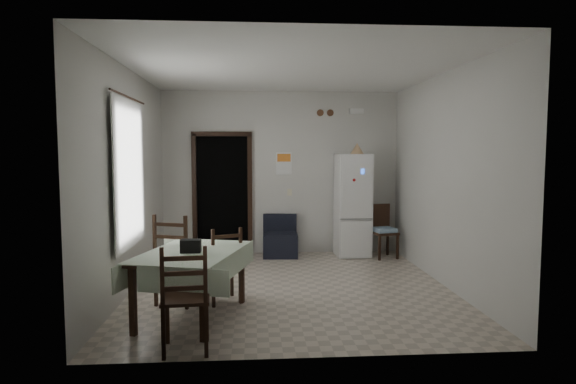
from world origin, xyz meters
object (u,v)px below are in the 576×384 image
at_px(dining_chair_far_right, 223,264).
at_px(fridge, 353,205).
at_px(corner_chair, 384,231).
at_px(dining_chair_far_left, 179,258).
at_px(dining_table, 192,284).
at_px(navy_seat, 281,236).
at_px(dining_chair_near_head, 186,297).

bearing_deg(dining_chair_far_right, fridge, -151.50).
distance_m(corner_chair, dining_chair_far_left, 3.87).
height_order(dining_table, dining_chair_far_right, dining_chair_far_right).
relative_size(fridge, dining_chair_far_right, 1.93).
height_order(navy_seat, dining_table, dining_table).
bearing_deg(fridge, dining_table, -129.90).
height_order(fridge, dining_chair_far_left, fridge).
bearing_deg(navy_seat, dining_chair_far_left, -115.34).
xyz_separation_m(dining_table, dining_chair_far_left, (-0.23, 0.55, 0.18)).
xyz_separation_m(corner_chair, dining_table, (-2.91, -2.81, -0.09)).
bearing_deg(corner_chair, dining_chair_far_right, -152.54).
relative_size(corner_chair, dining_chair_far_right, 0.99).
height_order(fridge, corner_chair, fridge).
xyz_separation_m(fridge, dining_chair_far_left, (-2.64, -2.50, -0.35)).
bearing_deg(dining_chair_far_left, dining_table, 132.52).
xyz_separation_m(fridge, dining_chair_far_right, (-2.11, -2.49, -0.43)).
height_order(navy_seat, dining_chair_near_head, dining_chair_near_head).
height_order(dining_table, dining_chair_near_head, dining_chair_near_head).
xyz_separation_m(fridge, corner_chair, (0.50, -0.24, -0.44)).
distance_m(dining_table, dining_chair_far_left, 0.62).
distance_m(fridge, dining_chair_near_head, 4.60).
height_order(dining_table, dining_chair_far_left, dining_chair_far_left).
bearing_deg(dining_chair_far_left, dining_chair_far_right, -159.13).
relative_size(corner_chair, dining_table, 0.64).
distance_m(fridge, dining_chair_far_right, 3.30).
distance_m(navy_seat, dining_table, 3.25).
relative_size(dining_table, dining_chair_far_right, 1.54).
relative_size(navy_seat, corner_chair, 0.78).
xyz_separation_m(dining_chair_far_left, dining_chair_near_head, (0.28, -1.43, -0.05)).
bearing_deg(dining_chair_far_right, dining_chair_near_head, 59.11).
bearing_deg(dining_chair_near_head, dining_chair_far_left, -83.72).
distance_m(corner_chair, dining_chair_near_head, 4.67).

